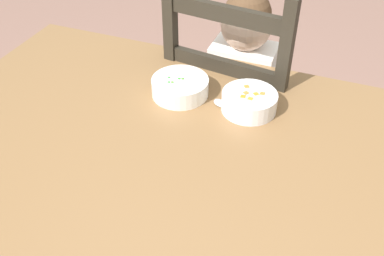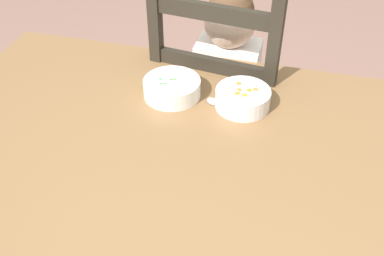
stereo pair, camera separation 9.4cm
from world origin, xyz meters
The scene contains 6 objects.
dining_table centered at (0.00, 0.00, 0.68)m, with size 1.51×1.05×0.77m.
dining_chair centered at (-0.02, 0.57, 0.49)m, with size 0.47×0.47×1.05m.
child_figure centered at (-0.02, 0.57, 0.65)m, with size 0.32×0.31×0.98m.
bowl_of_peas centered at (-0.12, 0.27, 0.79)m, with size 0.17×0.17×0.05m.
bowl_of_carrots centered at (0.09, 0.27, 0.80)m, with size 0.16×0.16×0.05m.
spoon centered at (0.02, 0.26, 0.77)m, with size 0.13×0.09×0.01m.
Camera 2 is at (0.22, -0.75, 1.52)m, focal length 41.82 mm.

